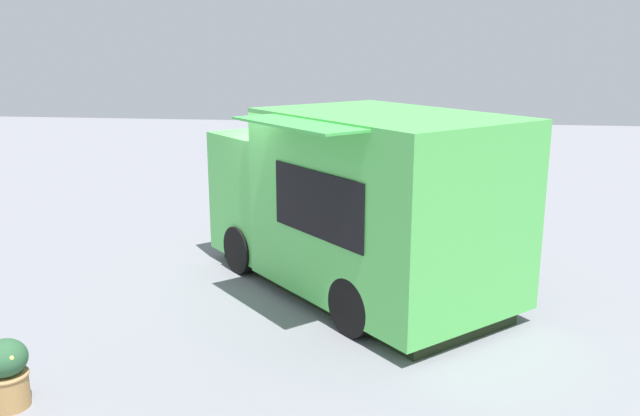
# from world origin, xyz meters

# --- Properties ---
(ground_plane) EXTENTS (40.00, 40.00, 0.00)m
(ground_plane) POSITION_xyz_m (0.00, 0.00, 0.00)
(ground_plane) COLOR gray
(food_truck) EXTENTS (4.91, 4.79, 2.56)m
(food_truck) POSITION_xyz_m (-0.59, -0.73, 1.23)
(food_truck) COLOR #52BF53
(food_truck) RESTS_ON ground_plane
(person_customer) EXTENTS (0.80, 0.50, 0.86)m
(person_customer) POSITION_xyz_m (3.55, -0.22, 0.33)
(person_customer) COLOR #726B55
(person_customer) RESTS_ON ground_plane
(planter_flowering_near) EXTENTS (0.43, 0.43, 0.69)m
(planter_flowering_near) POSITION_xyz_m (-4.18, 2.34, 0.37)
(planter_flowering_near) COLOR #AD804A
(planter_flowering_near) RESTS_ON ground_plane
(planter_flowering_far) EXTENTS (0.53, 0.53, 0.76)m
(planter_flowering_far) POSITION_xyz_m (4.86, -1.35, 0.38)
(planter_flowering_far) COLOR #464D4C
(planter_flowering_far) RESTS_ON ground_plane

